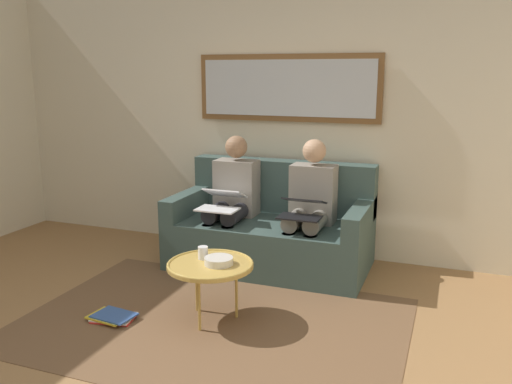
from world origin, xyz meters
The scene contains 12 objects.
wall_rear centered at (0.00, -2.60, 1.30)m, with size 6.00×0.12×2.60m, color beige.
area_rug centered at (0.00, -0.85, 0.00)m, with size 2.60×1.80×0.01m, color brown.
couch centered at (0.00, -2.12, 0.31)m, with size 1.71×0.90×0.90m.
framed_mirror centered at (0.00, -2.51, 1.55)m, with size 1.72×0.05×0.60m.
coffee_table centered at (0.03, -0.90, 0.40)m, with size 0.59×0.59×0.42m.
cup centered at (0.12, -0.97, 0.46)m, with size 0.07×0.07×0.09m, color silver.
bowl centered at (-0.03, -0.91, 0.44)m, with size 0.20×0.20×0.05m, color beige.
person_left centered at (-0.36, -2.05, 0.61)m, with size 0.38×0.58×1.14m.
laptop_black centered at (-0.36, -1.80, 0.63)m, with size 0.34×0.34×0.15m.
person_right centered at (0.36, -2.05, 0.61)m, with size 0.38×0.58×1.14m.
laptop_white centered at (0.36, -1.82, 0.63)m, with size 0.34×0.37×0.16m.
magazine_stack centered at (0.67, -0.65, 0.03)m, with size 0.33×0.26×0.04m.
Camera 1 is at (-1.49, 2.23, 1.69)m, focal length 37.66 mm.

